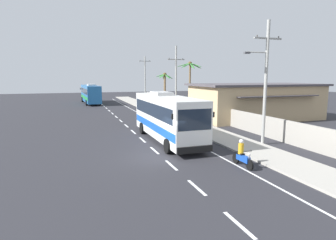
{
  "coord_description": "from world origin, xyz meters",
  "views": [
    {
      "loc": [
        -5.45,
        -17.26,
        5.24
      ],
      "look_at": [
        1.99,
        4.52,
        1.7
      ],
      "focal_mm": 30.3,
      "sensor_mm": 36.0,
      "label": 1
    }
  ],
  "objects_px": {
    "pedestrian_near_kerb": "(162,108)",
    "roadside_building": "(255,101)",
    "palm_second": "(190,75)",
    "coach_bus_far_lane": "(91,93)",
    "palm_nearest": "(165,85)",
    "utility_pole_nearest": "(265,80)",
    "utility_pole_mid": "(176,79)",
    "motorcycle_trailing": "(242,155)",
    "coach_bus_foreground": "(167,116)",
    "utility_pole_far": "(145,78)",
    "motorcycle_beside_bus": "(156,118)"
  },
  "relations": [
    {
      "from": "coach_bus_far_lane",
      "to": "utility_pole_far",
      "type": "bearing_deg",
      "value": -5.4
    },
    {
      "from": "pedestrian_near_kerb",
      "to": "utility_pole_nearest",
      "type": "height_order",
      "value": "utility_pole_nearest"
    },
    {
      "from": "coach_bus_foreground",
      "to": "utility_pole_far",
      "type": "bearing_deg",
      "value": 78.56
    },
    {
      "from": "motorcycle_trailing",
      "to": "utility_pole_mid",
      "type": "xyz_separation_m",
      "value": [
        4.5,
        23.24,
        4.22
      ]
    },
    {
      "from": "palm_nearest",
      "to": "palm_second",
      "type": "xyz_separation_m",
      "value": [
        2.85,
        -2.88,
        1.52
      ]
    },
    {
      "from": "pedestrian_near_kerb",
      "to": "roadside_building",
      "type": "distance_m",
      "value": 12.26
    },
    {
      "from": "motorcycle_trailing",
      "to": "utility_pole_nearest",
      "type": "distance_m",
      "value": 7.5
    },
    {
      "from": "pedestrian_near_kerb",
      "to": "coach_bus_far_lane",
      "type": "bearing_deg",
      "value": -111.23
    },
    {
      "from": "coach_bus_foreground",
      "to": "utility_pole_nearest",
      "type": "relative_size",
      "value": 1.2
    },
    {
      "from": "utility_pole_nearest",
      "to": "motorcycle_trailing",
      "type": "bearing_deg",
      "value": -137.57
    },
    {
      "from": "motorcycle_trailing",
      "to": "utility_pole_mid",
      "type": "bearing_deg",
      "value": 79.05
    },
    {
      "from": "coach_bus_foreground",
      "to": "utility_pole_mid",
      "type": "bearing_deg",
      "value": 66.95
    },
    {
      "from": "motorcycle_trailing",
      "to": "pedestrian_near_kerb",
      "type": "bearing_deg",
      "value": 83.87
    },
    {
      "from": "utility_pole_nearest",
      "to": "utility_pole_mid",
      "type": "height_order",
      "value": "utility_pole_mid"
    },
    {
      "from": "utility_pole_nearest",
      "to": "palm_second",
      "type": "xyz_separation_m",
      "value": [
        2.37,
        19.8,
        0.5
      ]
    },
    {
      "from": "pedestrian_near_kerb",
      "to": "utility_pole_mid",
      "type": "xyz_separation_m",
      "value": [
        2.01,
        0.11,
        3.86
      ]
    },
    {
      "from": "coach_bus_foreground",
      "to": "palm_nearest",
      "type": "xyz_separation_m",
      "value": [
        6.03,
        18.83,
        1.91
      ]
    },
    {
      "from": "coach_bus_far_lane",
      "to": "roadside_building",
      "type": "relative_size",
      "value": 0.78
    },
    {
      "from": "palm_nearest",
      "to": "utility_pole_mid",
      "type": "bearing_deg",
      "value": -82.66
    },
    {
      "from": "pedestrian_near_kerb",
      "to": "roadside_building",
      "type": "height_order",
      "value": "roadside_building"
    },
    {
      "from": "pedestrian_near_kerb",
      "to": "palm_nearest",
      "type": "relative_size",
      "value": 0.29
    },
    {
      "from": "coach_bus_far_lane",
      "to": "motorcycle_beside_bus",
      "type": "xyz_separation_m",
      "value": [
        5.31,
        -26.91,
        -1.35
      ]
    },
    {
      "from": "coach_bus_far_lane",
      "to": "utility_pole_nearest",
      "type": "distance_m",
      "value": 40.65
    },
    {
      "from": "utility_pole_mid",
      "to": "roadside_building",
      "type": "height_order",
      "value": "utility_pole_mid"
    },
    {
      "from": "motorcycle_trailing",
      "to": "palm_second",
      "type": "relative_size",
      "value": 0.27
    },
    {
      "from": "coach_bus_far_lane",
      "to": "utility_pole_nearest",
      "type": "bearing_deg",
      "value": -75.34
    },
    {
      "from": "palm_nearest",
      "to": "roadside_building",
      "type": "xyz_separation_m",
      "value": [
        8.42,
        -10.73,
        -1.77
      ]
    },
    {
      "from": "coach_bus_foreground",
      "to": "utility_pole_nearest",
      "type": "xyz_separation_m",
      "value": [
        6.52,
        -3.84,
        2.93
      ]
    },
    {
      "from": "coach_bus_foreground",
      "to": "palm_second",
      "type": "relative_size",
      "value": 1.53
    },
    {
      "from": "utility_pole_far",
      "to": "utility_pole_mid",
      "type": "bearing_deg",
      "value": -91.39
    },
    {
      "from": "coach_bus_far_lane",
      "to": "coach_bus_foreground",
      "type": "bearing_deg",
      "value": -83.96
    },
    {
      "from": "utility_pole_far",
      "to": "pedestrian_near_kerb",
      "type": "bearing_deg",
      "value": -97.34
    },
    {
      "from": "motorcycle_beside_bus",
      "to": "palm_nearest",
      "type": "bearing_deg",
      "value": 66.71
    },
    {
      "from": "coach_bus_far_lane",
      "to": "motorcycle_beside_bus",
      "type": "height_order",
      "value": "coach_bus_far_lane"
    },
    {
      "from": "pedestrian_near_kerb",
      "to": "utility_pole_mid",
      "type": "bearing_deg",
      "value": 139.76
    },
    {
      "from": "motorcycle_beside_bus",
      "to": "palm_second",
      "type": "bearing_deg",
      "value": 45.7
    },
    {
      "from": "coach_bus_foreground",
      "to": "utility_pole_far",
      "type": "xyz_separation_m",
      "value": [
        6.96,
        34.36,
        2.81
      ]
    },
    {
      "from": "motorcycle_beside_bus",
      "to": "pedestrian_near_kerb",
      "type": "xyz_separation_m",
      "value": [
        2.92,
        6.69,
        0.37
      ]
    },
    {
      "from": "roadside_building",
      "to": "palm_second",
      "type": "bearing_deg",
      "value": 125.35
    },
    {
      "from": "motorcycle_beside_bus",
      "to": "utility_pole_far",
      "type": "relative_size",
      "value": 0.21
    },
    {
      "from": "palm_second",
      "to": "coach_bus_far_lane",
      "type": "bearing_deg",
      "value": 123.03
    },
    {
      "from": "motorcycle_trailing",
      "to": "palm_nearest",
      "type": "bearing_deg",
      "value": 81.44
    },
    {
      "from": "coach_bus_foreground",
      "to": "motorcycle_trailing",
      "type": "xyz_separation_m",
      "value": [
        2.0,
        -7.98,
        -1.4
      ]
    },
    {
      "from": "utility_pole_far",
      "to": "palm_second",
      "type": "relative_size",
      "value": 1.26
    },
    {
      "from": "utility_pole_mid",
      "to": "utility_pole_far",
      "type": "distance_m",
      "value": 19.11
    },
    {
      "from": "motorcycle_trailing",
      "to": "roadside_building",
      "type": "bearing_deg",
      "value": 52.25
    },
    {
      "from": "coach_bus_far_lane",
      "to": "motorcycle_trailing",
      "type": "relative_size",
      "value": 6.3
    },
    {
      "from": "coach_bus_foreground",
      "to": "pedestrian_near_kerb",
      "type": "xyz_separation_m",
      "value": [
        4.48,
        15.15,
        -1.04
      ]
    },
    {
      "from": "motorcycle_beside_bus",
      "to": "motorcycle_trailing",
      "type": "distance_m",
      "value": 16.44
    },
    {
      "from": "coach_bus_far_lane",
      "to": "palm_second",
      "type": "bearing_deg",
      "value": -56.97
    }
  ]
}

